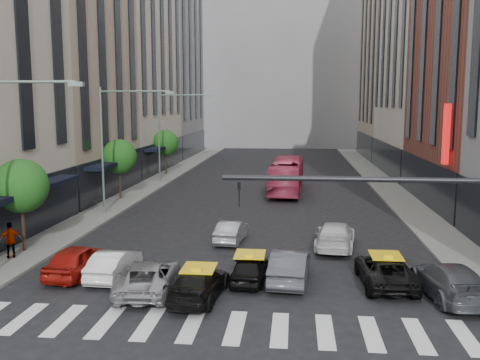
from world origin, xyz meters
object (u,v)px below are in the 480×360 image
(streetlamp_mid, at_px, (115,134))
(car_white_front, at_px, (114,264))
(taxi_center, at_px, (250,268))
(taxi_left, at_px, (199,284))
(bus, at_px, (287,176))
(pedestrian_far, at_px, (11,240))
(streetlamp_far, at_px, (168,125))
(car_red, at_px, (77,260))

(streetlamp_mid, relative_size, car_white_front, 2.24)
(taxi_center, bearing_deg, taxi_left, 54.49)
(streetlamp_mid, xyz_separation_m, bus, (11.98, 11.41, -4.36))
(streetlamp_mid, height_order, taxi_left, streetlamp_mid)
(car_white_front, distance_m, pedestrian_far, 6.52)
(bus, bearing_deg, taxi_left, 86.13)
(streetlamp_far, bearing_deg, taxi_center, -69.96)
(taxi_left, height_order, pedestrian_far, pedestrian_far)
(streetlamp_far, distance_m, taxi_left, 33.42)
(streetlamp_far, xyz_separation_m, taxi_left, (8.84, -31.80, -5.26))
(streetlamp_mid, relative_size, taxi_center, 2.43)
(taxi_center, xyz_separation_m, bus, (1.24, 24.88, 0.91))
(car_red, distance_m, taxi_center, 8.10)
(streetlamp_far, distance_m, pedestrian_far, 27.92)
(streetlamp_far, relative_size, pedestrian_far, 4.83)
(taxi_center, distance_m, bus, 24.92)
(streetlamp_far, height_order, car_white_front, streetlamp_far)
(car_white_front, bearing_deg, car_red, -2.58)
(bus, bearing_deg, taxi_center, 89.86)
(car_red, bearing_deg, taxi_left, 162.28)
(taxi_center, relative_size, bus, 0.33)
(streetlamp_mid, xyz_separation_m, taxi_left, (8.84, -15.80, -5.26))
(taxi_center, bearing_deg, car_white_front, 4.43)
(car_red, distance_m, bus, 26.52)
(bus, bearing_deg, pedestrian_far, 61.82)
(car_red, xyz_separation_m, car_white_front, (1.82, -0.15, -0.08))
(streetlamp_mid, height_order, pedestrian_far, streetlamp_mid)
(car_white_front, xyz_separation_m, taxi_center, (6.28, 0.09, -0.03))
(pedestrian_far, bearing_deg, taxi_center, 139.66)
(car_red, relative_size, taxi_center, 1.17)
(streetlamp_mid, distance_m, streetlamp_far, 16.00)
(car_red, xyz_separation_m, pedestrian_far, (-4.34, 1.95, 0.34))
(streetlamp_mid, bearing_deg, streetlamp_far, 90.00)
(streetlamp_mid, bearing_deg, car_white_front, -71.76)
(streetlamp_far, relative_size, car_white_front, 2.24)
(taxi_center, bearing_deg, bus, -89.24)
(taxi_left, bearing_deg, car_red, -15.44)
(taxi_left, bearing_deg, streetlamp_far, -68.71)
(streetlamp_far, height_order, pedestrian_far, streetlamp_far)
(car_white_front, bearing_deg, streetlamp_far, -79.16)
(streetlamp_mid, bearing_deg, taxi_center, -51.41)
(car_red, height_order, taxi_left, car_red)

